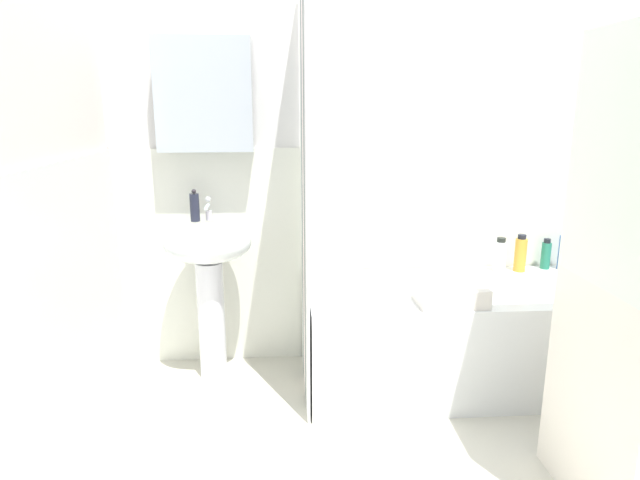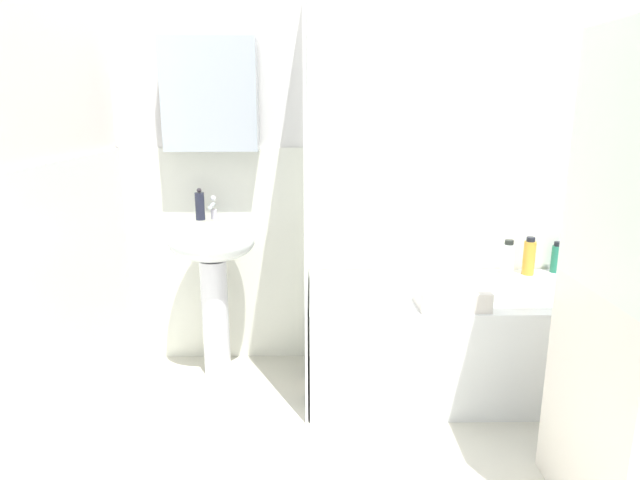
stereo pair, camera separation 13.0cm
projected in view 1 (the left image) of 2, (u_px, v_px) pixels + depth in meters
The scene contains 12 objects.
wall_back_tiled at pixel (389, 158), 2.92m from camera, with size 3.60×0.18×2.40m.
wall_left_tiled at pixel (25, 191), 1.93m from camera, with size 0.07×1.81×2.40m.
sink at pixel (209, 267), 2.75m from camera, with size 0.44×0.34×0.84m.
faucet at pixel (208, 209), 2.76m from camera, with size 0.03×0.12×0.12m.
soap_dispenser at pixel (195, 207), 2.75m from camera, with size 0.05×0.05×0.17m.
bathtub at pixel (457, 335), 2.78m from camera, with size 1.54×0.68×0.52m, color white.
shower_curtain at pixel (304, 196), 2.54m from camera, with size 0.01×0.68×2.00m.
body_wash_bottle at pixel (564, 252), 2.99m from camera, with size 0.06×0.06×0.21m.
conditioner_bottle at pixel (546, 255), 3.01m from camera, with size 0.05×0.05×0.17m.
lotion_bottle at pixel (520, 254), 2.96m from camera, with size 0.06×0.06×0.21m.
shampoo_bottle at pixel (500, 256), 2.95m from camera, with size 0.07×0.07×0.19m.
towel_folded at pixel (451, 295), 2.47m from camera, with size 0.31×0.20×0.09m, color silver.
Camera 1 is at (-0.65, -1.64, 1.41)m, focal length 30.17 mm.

